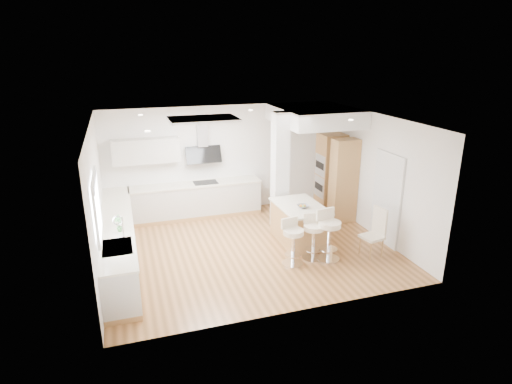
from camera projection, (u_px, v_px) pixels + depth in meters
name	position (u px, v px, depth m)	size (l,w,h in m)	color
ground	(250.00, 248.00, 9.37)	(6.00, 6.00, 0.00)	#A8703E
ceiling	(250.00, 248.00, 9.37)	(6.00, 5.00, 0.02)	white
wall_back	(221.00, 159.00, 11.18)	(6.00, 0.04, 2.80)	white
wall_left	(97.00, 203.00, 8.05)	(0.04, 5.00, 2.80)	white
wall_right	(374.00, 175.00, 9.79)	(0.04, 5.00, 2.80)	white
skylight	(204.00, 119.00, 8.80)	(4.10, 2.10, 0.06)	silver
window_left	(96.00, 203.00, 7.16)	(0.06, 1.28, 1.07)	silver
doorway_right	(387.00, 200.00, 9.37)	(0.05, 1.00, 2.10)	#4D443D
counter_left	(119.00, 241.00, 8.65)	(0.63, 4.50, 1.35)	tan
counter_back	(190.00, 191.00, 10.89)	(3.62, 0.63, 2.50)	tan
pillar	(280.00, 171.00, 10.08)	(0.35, 0.35, 2.80)	silver
soffit	(314.00, 116.00, 10.41)	(1.78, 2.20, 0.40)	white
oven_column	(335.00, 176.00, 10.92)	(0.63, 1.21, 2.10)	tan
peninsula	(299.00, 223.00, 9.56)	(0.98, 1.45, 0.94)	tan
bar_stool_a	(293.00, 239.00, 8.52)	(0.50, 0.50, 0.96)	white
bar_stool_b	(313.00, 235.00, 8.74)	(0.51, 0.51, 0.96)	white
bar_stool_c	(329.00, 232.00, 8.70)	(0.54, 0.54, 1.07)	white
dining_chair	(376.00, 230.00, 8.90)	(0.48, 0.48, 1.05)	beige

